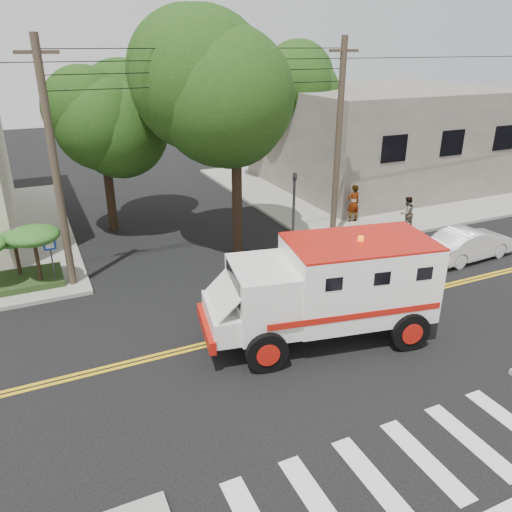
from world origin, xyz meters
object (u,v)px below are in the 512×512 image
pedestrian_b (407,213)px  armored_truck (330,285)px  parked_sedan (470,243)px  pedestrian_a (353,203)px

pedestrian_b → armored_truck: bearing=32.8°
parked_sedan → pedestrian_b: size_ratio=2.52×
parked_sedan → pedestrian_b: 3.81m
parked_sedan → pedestrian_b: pedestrian_b is taller
parked_sedan → armored_truck: bearing=103.5°
parked_sedan → pedestrian_a: size_ratio=2.15×
pedestrian_b → pedestrian_a: bearing=-55.6°
parked_sedan → pedestrian_b: bearing=0.1°
armored_truck → pedestrian_b: armored_truck is taller
pedestrian_a → parked_sedan: bearing=110.8°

